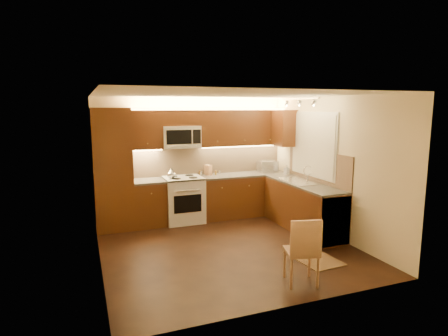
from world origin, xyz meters
name	(u,v)px	position (x,y,z in m)	size (l,w,h in m)	color
floor	(227,248)	(0.00, 0.00, 0.00)	(4.00, 4.00, 0.01)	black
ceiling	(228,95)	(0.00, 0.00, 2.50)	(4.00, 4.00, 0.01)	beige
wall_back	(193,158)	(0.00, 2.00, 1.25)	(4.00, 0.01, 2.50)	beige
wall_front	(293,203)	(0.00, -2.00, 1.25)	(4.00, 0.01, 2.50)	beige
wall_left	(97,182)	(-2.00, 0.00, 1.25)	(0.01, 4.00, 2.50)	beige
wall_right	(331,167)	(2.00, 0.00, 1.25)	(0.01, 4.00, 2.50)	beige
pantry	(113,170)	(-1.65, 1.70, 1.15)	(0.70, 0.60, 2.30)	#4B2610
base_cab_back_left	(149,204)	(-0.99, 1.70, 0.43)	(0.62, 0.60, 0.86)	#4B2610
counter_back_left	(148,181)	(-0.99, 1.70, 0.88)	(0.62, 0.60, 0.04)	#3D3937
base_cab_back_right	(244,195)	(1.04, 1.70, 0.43)	(1.92, 0.60, 0.86)	#4B2610
counter_back_right	(244,175)	(1.04, 1.70, 0.88)	(1.92, 0.60, 0.04)	#3D3937
base_cab_right	(303,207)	(1.70, 0.40, 0.43)	(0.60, 2.00, 0.86)	#4B2610
counter_right	(304,184)	(1.70, 0.40, 0.88)	(0.60, 2.00, 0.04)	#3D3937
dishwasher	(325,217)	(1.70, -0.30, 0.43)	(0.58, 0.60, 0.84)	silver
backsplash_back	(209,160)	(0.35, 1.99, 1.20)	(3.30, 0.02, 0.60)	tan
backsplash_right	(318,166)	(1.99, 0.40, 1.20)	(0.02, 2.00, 0.60)	tan
upper_cab_back_left	(146,130)	(-0.99, 1.82, 1.88)	(0.62, 0.35, 0.75)	#4B2610
upper_cab_back_right	(242,128)	(1.04, 1.82, 1.88)	(1.92, 0.35, 0.75)	#4B2610
upper_cab_bridge	(180,118)	(-0.30, 1.82, 2.09)	(0.76, 0.35, 0.31)	#4B2610
upper_cab_right_corner	(284,128)	(1.82, 1.40, 1.88)	(0.35, 0.50, 0.75)	#4B2610
stove	(183,199)	(-0.30, 1.68, 0.46)	(0.76, 0.65, 0.92)	silver
microwave	(181,137)	(-0.30, 1.81, 1.72)	(0.76, 0.38, 0.44)	silver
window_frame	(314,145)	(1.99, 0.55, 1.60)	(0.03, 1.44, 1.24)	silver
window_blinds	(313,145)	(1.97, 0.55, 1.60)	(0.02, 1.36, 1.16)	silver
sink	(300,178)	(1.70, 0.55, 0.98)	(0.52, 0.86, 0.15)	silver
faucet	(308,173)	(1.88, 0.55, 1.05)	(0.20, 0.04, 0.30)	silver
track_light_bar	(300,99)	(1.55, 0.40, 2.46)	(0.04, 1.20, 0.03)	silver
kettle	(171,173)	(-0.55, 1.61, 1.02)	(0.18, 0.18, 0.21)	silver
toaster_oven	(267,166)	(1.62, 1.75, 1.02)	(0.41, 0.31, 0.25)	silver
knife_block	(208,170)	(0.29, 1.84, 1.01)	(0.10, 0.15, 0.21)	#A37449
spice_jar_a	(220,172)	(0.53, 1.82, 0.94)	(0.04, 0.04, 0.08)	silver
spice_jar_b	(200,172)	(0.14, 1.94, 0.95)	(0.05, 0.05, 0.09)	brown
spice_jar_c	(202,173)	(0.14, 1.84, 0.95)	(0.05, 0.05, 0.09)	silver
spice_jar_d	(216,173)	(0.45, 1.82, 0.94)	(0.05, 0.05, 0.09)	olive
soap_bottle	(287,169)	(1.88, 1.34, 1.00)	(0.09, 0.09, 0.20)	#AFAFB3
rug	(314,258)	(1.08, -0.90, 0.01)	(0.57, 0.85, 0.01)	black
dining_chair	(301,250)	(0.45, -1.52, 0.46)	(0.40, 0.40, 0.91)	#A37449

